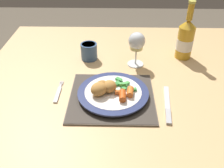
# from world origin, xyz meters

# --- Properties ---
(dining_table) EXTENTS (1.21, 0.96, 0.74)m
(dining_table) POSITION_xyz_m (0.00, 0.00, 0.65)
(dining_table) COLOR tan
(dining_table) RESTS_ON ground
(placemat) EXTENTS (0.30, 0.29, 0.01)m
(placemat) POSITION_xyz_m (-0.06, -0.17, 0.74)
(placemat) COLOR brown
(placemat) RESTS_ON dining_table
(dinner_plate) EXTENTS (0.26, 0.26, 0.02)m
(dinner_plate) POSITION_xyz_m (-0.05, -0.16, 0.76)
(dinner_plate) COLOR white
(dinner_plate) RESTS_ON placemat
(breaded_croquettes) EXTENTS (0.11, 0.10, 0.04)m
(breaded_croquettes) POSITION_xyz_m (-0.09, -0.17, 0.79)
(breaded_croquettes) COLOR tan
(breaded_croquettes) RESTS_ON dinner_plate
(green_beans_pile) EXTENTS (0.11, 0.09, 0.02)m
(green_beans_pile) POSITION_xyz_m (-0.02, -0.13, 0.77)
(green_beans_pile) COLOR green
(green_beans_pile) RESTS_ON dinner_plate
(glazed_carrots) EXTENTS (0.07, 0.07, 0.02)m
(glazed_carrots) POSITION_xyz_m (-0.01, -0.19, 0.78)
(glazed_carrots) COLOR orange
(glazed_carrots) RESTS_ON dinner_plate
(fork) EXTENTS (0.01, 0.13, 0.01)m
(fork) POSITION_xyz_m (-0.26, -0.15, 0.74)
(fork) COLOR silver
(fork) RESTS_ON dining_table
(table_knife) EXTENTS (0.04, 0.21, 0.01)m
(table_knife) POSITION_xyz_m (0.14, -0.22, 0.74)
(table_knife) COLOR silver
(table_knife) RESTS_ON dining_table
(wine_glass) EXTENTS (0.07, 0.07, 0.15)m
(wine_glass) POSITION_xyz_m (0.04, 0.07, 0.84)
(wine_glass) COLOR silver
(wine_glass) RESTS_ON dining_table
(bottle) EXTENTS (0.07, 0.07, 0.26)m
(bottle) POSITION_xyz_m (0.26, 0.14, 0.83)
(bottle) COLOR gold
(bottle) RESTS_ON dining_table
(drinking_cup) EXTENTS (0.07, 0.07, 0.07)m
(drinking_cup) POSITION_xyz_m (-0.17, 0.11, 0.78)
(drinking_cup) COLOR #385684
(drinking_cup) RESTS_ON dining_table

